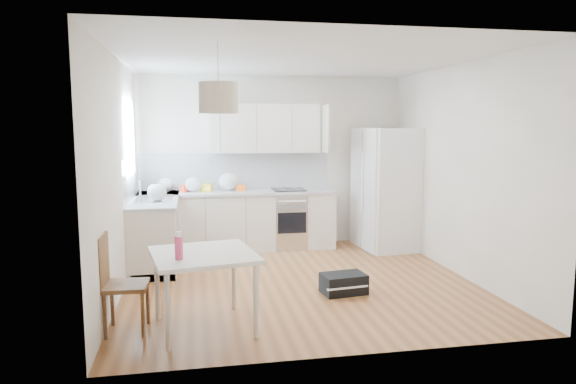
% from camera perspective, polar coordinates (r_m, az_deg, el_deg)
% --- Properties ---
extents(floor, '(4.20, 4.20, 0.00)m').
position_cam_1_polar(floor, '(6.46, 1.24, -9.91)').
color(floor, brown).
rests_on(floor, ground).
extents(ceiling, '(4.20, 4.20, 0.00)m').
position_cam_1_polar(ceiling, '(6.21, 1.31, 14.60)').
color(ceiling, white).
rests_on(ceiling, wall_back).
extents(wall_back, '(4.20, 0.00, 4.20)m').
position_cam_1_polar(wall_back, '(8.25, -1.70, 3.43)').
color(wall_back, beige).
rests_on(wall_back, floor).
extents(wall_left, '(0.00, 4.20, 4.20)m').
position_cam_1_polar(wall_left, '(6.12, -18.36, 1.67)').
color(wall_left, beige).
rests_on(wall_left, floor).
extents(wall_right, '(0.00, 4.20, 4.20)m').
position_cam_1_polar(wall_right, '(6.93, 18.55, 2.29)').
color(wall_right, beige).
rests_on(wall_right, floor).
extents(window_glassblock, '(0.02, 1.00, 1.00)m').
position_cam_1_polar(window_glassblock, '(7.23, -17.17, 5.72)').
color(window_glassblock, '#BFE0F9').
rests_on(window_glassblock, wall_left).
extents(cabinets_back, '(3.00, 0.60, 0.88)m').
position_cam_1_polar(cabinets_back, '(8.00, -5.60, -3.30)').
color(cabinets_back, silver).
rests_on(cabinets_back, floor).
extents(cabinets_left, '(0.60, 1.80, 0.88)m').
position_cam_1_polar(cabinets_left, '(7.41, -14.52, -4.38)').
color(cabinets_left, silver).
rests_on(cabinets_left, floor).
extents(counter_back, '(3.02, 0.64, 0.04)m').
position_cam_1_polar(counter_back, '(7.93, -5.65, -0.03)').
color(counter_back, silver).
rests_on(counter_back, cabinets_back).
extents(counter_left, '(0.64, 1.82, 0.04)m').
position_cam_1_polar(counter_left, '(7.33, -14.63, -0.85)').
color(counter_left, silver).
rests_on(counter_left, cabinets_left).
extents(backsplash_back, '(3.00, 0.01, 0.58)m').
position_cam_1_polar(backsplash_back, '(8.19, -5.85, 2.38)').
color(backsplash_back, white).
rests_on(backsplash_back, wall_back).
extents(backsplash_left, '(0.01, 1.80, 0.58)m').
position_cam_1_polar(backsplash_left, '(7.32, -17.01, 1.50)').
color(backsplash_left, white).
rests_on(backsplash_left, wall_left).
extents(upper_cabinets, '(1.70, 0.32, 0.75)m').
position_cam_1_polar(upper_cabinets, '(8.05, -2.61, 7.07)').
color(upper_cabinets, silver).
rests_on(upper_cabinets, wall_back).
extents(range_oven, '(0.50, 0.61, 0.88)m').
position_cam_1_polar(range_oven, '(8.11, 0.05, -3.13)').
color(range_oven, silver).
rests_on(range_oven, floor).
extents(sink, '(0.50, 0.80, 0.16)m').
position_cam_1_polar(sink, '(7.28, -14.66, -0.79)').
color(sink, silver).
rests_on(sink, counter_left).
extents(refrigerator, '(0.98, 1.02, 1.88)m').
position_cam_1_polar(refrigerator, '(8.14, 10.99, 0.35)').
color(refrigerator, white).
rests_on(refrigerator, floor).
extents(dining_table, '(1.08, 1.08, 0.73)m').
position_cam_1_polar(dining_table, '(4.93, -9.37, -7.58)').
color(dining_table, beige).
rests_on(dining_table, floor).
extents(dining_chair, '(0.41, 0.41, 0.93)m').
position_cam_1_polar(dining_chair, '(5.07, -17.56, -9.65)').
color(dining_chair, '#452814').
rests_on(dining_chair, floor).
extents(drink_bottle, '(0.08, 0.08, 0.25)m').
position_cam_1_polar(drink_bottle, '(4.69, -12.04, -5.83)').
color(drink_bottle, '#D63B68').
rests_on(drink_bottle, dining_table).
extents(gym_bag, '(0.53, 0.38, 0.23)m').
position_cam_1_polar(gym_bag, '(6.03, 6.19, -10.07)').
color(gym_bag, black).
rests_on(gym_bag, floor).
extents(pendant_lamp, '(0.46, 0.46, 0.29)m').
position_cam_1_polar(pendant_lamp, '(4.95, -7.73, 10.33)').
color(pendant_lamp, beige).
rests_on(pendant_lamp, ceiling).
extents(grocery_bag_a, '(0.24, 0.20, 0.21)m').
position_cam_1_polar(grocery_bag_a, '(7.99, -13.42, 0.77)').
color(grocery_bag_a, silver).
rests_on(grocery_bag_a, counter_back).
extents(grocery_bag_b, '(0.25, 0.21, 0.23)m').
position_cam_1_polar(grocery_bag_b, '(7.91, -10.48, 0.83)').
color(grocery_bag_b, silver).
rests_on(grocery_bag_b, counter_back).
extents(grocery_bag_c, '(0.30, 0.26, 0.27)m').
position_cam_1_polar(grocery_bag_c, '(7.98, -6.59, 1.13)').
color(grocery_bag_c, silver).
rests_on(grocery_bag_c, counter_back).
extents(grocery_bag_d, '(0.20, 0.17, 0.18)m').
position_cam_1_polar(grocery_bag_d, '(7.46, -14.62, 0.15)').
color(grocery_bag_d, silver).
rests_on(grocery_bag_d, counter_back).
extents(grocery_bag_e, '(0.25, 0.22, 0.23)m').
position_cam_1_polar(grocery_bag_e, '(7.06, -14.35, -0.05)').
color(grocery_bag_e, silver).
rests_on(grocery_bag_e, counter_left).
extents(snack_orange, '(0.15, 0.11, 0.10)m').
position_cam_1_polar(snack_orange, '(7.93, -5.23, 0.47)').
color(snack_orange, '#D94D13').
rests_on(snack_orange, counter_back).
extents(snack_yellow, '(0.20, 0.17, 0.12)m').
position_cam_1_polar(snack_yellow, '(7.92, -9.07, 0.49)').
color(snack_yellow, gold).
rests_on(snack_yellow, counter_back).
extents(snack_red, '(0.19, 0.18, 0.11)m').
position_cam_1_polar(snack_red, '(7.96, -11.25, 0.43)').
color(snack_red, red).
rests_on(snack_red, counter_back).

